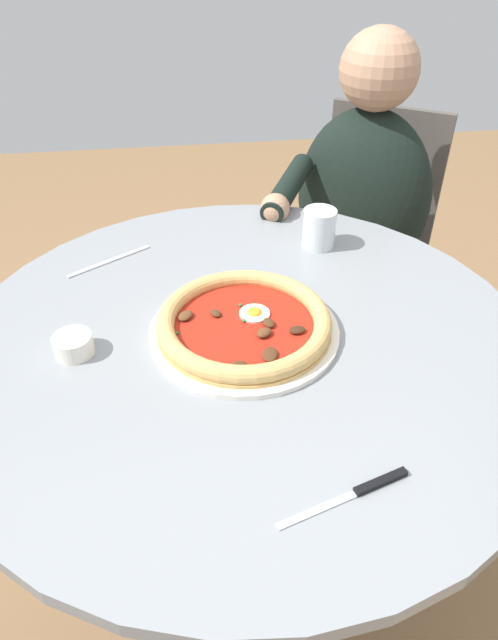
% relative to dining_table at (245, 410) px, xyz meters
% --- Properties ---
extents(ground_plane, '(6.00, 6.00, 0.02)m').
position_rel_dining_table_xyz_m(ground_plane, '(0.00, 0.00, -0.57)').
color(ground_plane, olive).
extents(dining_table, '(1.01, 1.01, 0.75)m').
position_rel_dining_table_xyz_m(dining_table, '(0.00, 0.00, 0.00)').
color(dining_table, gray).
rests_on(dining_table, ground).
extents(pizza_on_plate, '(0.33, 0.33, 0.04)m').
position_rel_dining_table_xyz_m(pizza_on_plate, '(0.00, 0.00, 0.21)').
color(pizza_on_plate, white).
rests_on(pizza_on_plate, dining_table).
extents(water_glass, '(0.07, 0.07, 0.08)m').
position_rel_dining_table_xyz_m(water_glass, '(-0.28, 0.20, 0.23)').
color(water_glass, silver).
rests_on(water_glass, dining_table).
extents(steak_knife, '(0.07, 0.18, 0.01)m').
position_rel_dining_table_xyz_m(steak_knife, '(0.34, 0.11, 0.19)').
color(steak_knife, silver).
rests_on(steak_knife, dining_table).
extents(ramekin_capers, '(0.06, 0.06, 0.03)m').
position_rel_dining_table_xyz_m(ramekin_capers, '(0.01, -0.28, 0.21)').
color(ramekin_capers, white).
rests_on(ramekin_capers, dining_table).
extents(fork_utensil, '(0.11, 0.16, 0.00)m').
position_rel_dining_table_xyz_m(fork_utensil, '(-0.27, -0.25, 0.19)').
color(fork_utensil, '#BCBCC1').
rests_on(fork_utensil, dining_table).
extents(diner_person, '(0.44, 0.54, 1.12)m').
position_rel_dining_table_xyz_m(diner_person, '(-0.61, 0.40, -0.06)').
color(diner_person, '#282833').
rests_on(diner_person, ground).
extents(cafe_chair_diner, '(0.54, 0.54, 0.87)m').
position_rel_dining_table_xyz_m(cafe_chair_diner, '(-0.73, 0.48, -0.04)').
color(cafe_chair_diner, '#504A45').
rests_on(cafe_chair_diner, ground).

